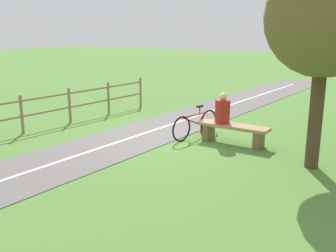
% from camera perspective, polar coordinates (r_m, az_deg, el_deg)
% --- Properties ---
extents(ground_plane, '(80.00, 80.00, 0.00)m').
position_cam_1_polar(ground_plane, '(10.42, 0.79, -1.61)').
color(ground_plane, '#548438').
extents(paved_path, '(6.34, 36.00, 0.02)m').
position_cam_1_polar(paved_path, '(8.27, -21.13, -6.79)').
color(paved_path, '#66605E').
rests_on(paved_path, ground_plane).
extents(path_centre_line, '(3.84, 31.79, 0.00)m').
position_cam_1_polar(path_centre_line, '(8.27, -21.14, -6.73)').
color(path_centre_line, silver).
rests_on(path_centre_line, paved_path).
extents(bench, '(1.84, 0.59, 0.50)m').
position_cam_1_polar(bench, '(9.87, 9.48, -0.65)').
color(bench, '#A88456').
rests_on(bench, ground_plane).
extents(person_seated, '(0.40, 0.40, 0.77)m').
position_cam_1_polar(person_seated, '(9.88, 7.97, 2.26)').
color(person_seated, '#B2231E').
rests_on(person_seated, bench).
extents(bicycle, '(0.50, 1.71, 0.85)m').
position_cam_1_polar(bicycle, '(10.31, 4.05, 0.22)').
color(bicycle, black).
rests_on(bicycle, ground_plane).
extents(backpack, '(0.39, 0.37, 0.41)m').
position_cam_1_polar(backpack, '(10.72, 5.66, -0.11)').
color(backpack, maroon).
rests_on(backpack, ground_plane).
extents(tree_far_right, '(2.30, 2.30, 4.18)m').
position_cam_1_polar(tree_far_right, '(8.28, 21.96, 14.34)').
color(tree_far_right, '#473323').
rests_on(tree_far_right, ground_plane).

